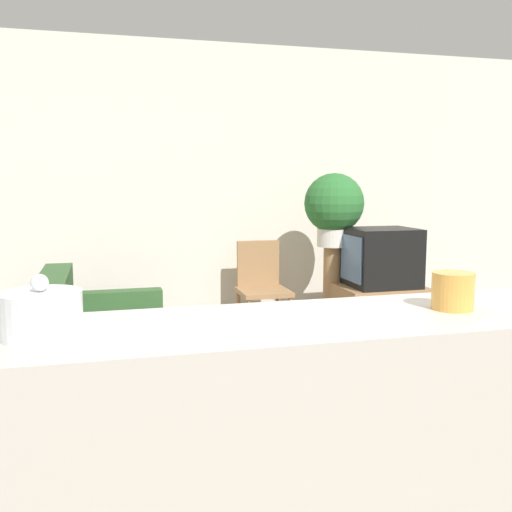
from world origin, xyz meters
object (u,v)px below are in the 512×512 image
(decorative_bowl, at_px, (41,313))
(television, at_px, (381,257))
(couch, at_px, (99,361))
(potted_plant, at_px, (334,206))
(wooden_chair, at_px, (262,284))

(decorative_bowl, bearing_deg, television, 51.43)
(television, bearing_deg, decorative_bowl, -128.57)
(couch, height_order, decorative_bowl, decorative_bowl)
(couch, bearing_deg, television, 15.53)
(potted_plant, bearing_deg, couch, -154.52)
(potted_plant, xyz_separation_m, decorative_bowl, (-2.10, -3.33, -0.07))
(couch, xyz_separation_m, wooden_chair, (1.42, 1.19, 0.22))
(television, distance_m, decorative_bowl, 3.87)
(television, bearing_deg, wooden_chair, 148.78)
(couch, bearing_deg, potted_plant, 25.48)
(potted_plant, distance_m, decorative_bowl, 3.94)
(couch, relative_size, potted_plant, 3.01)
(television, height_order, decorative_bowl, decorative_bowl)
(television, xyz_separation_m, wooden_chair, (-0.90, 0.55, -0.29))
(couch, distance_m, decorative_bowl, 2.53)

